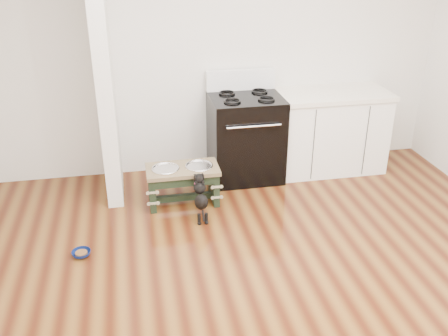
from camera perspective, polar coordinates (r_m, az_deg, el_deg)
ground at (r=3.84m, az=6.26°, el=-15.38°), size 5.00×5.00×0.00m
room_shell at (r=3.04m, az=7.71°, el=8.36°), size 5.00×5.00×5.00m
partition_wall at (r=4.99m, az=-13.64°, el=11.47°), size 0.15×0.80×2.70m
oven_range at (r=5.44m, az=2.47°, el=3.68°), size 0.76×0.69×1.14m
cabinet_run at (r=5.77m, az=11.96°, el=4.14°), size 1.24×0.64×0.91m
dog_feeder at (r=4.97m, az=-4.72°, el=-1.15°), size 0.71×0.38×0.41m
puppy at (r=4.71m, az=-2.69°, el=-3.23°), size 0.13×0.37×0.44m
floor_bowl at (r=4.46m, az=-15.99°, el=-9.38°), size 0.19×0.19×0.05m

